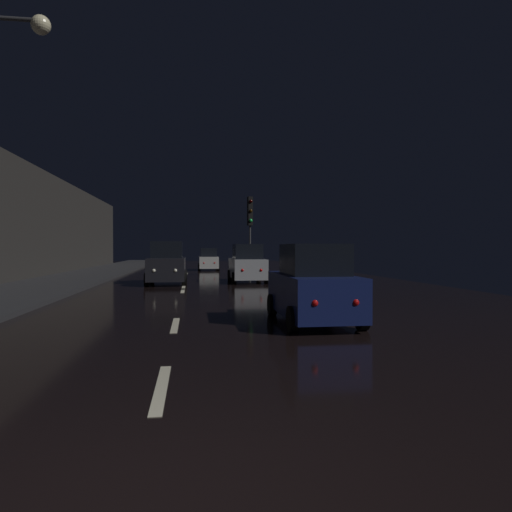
{
  "coord_description": "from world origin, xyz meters",
  "views": [
    {
      "loc": [
        0.41,
        -3.26,
        1.86
      ],
      "look_at": [
        3.43,
        18.7,
        1.49
      ],
      "focal_mm": 32.61,
      "sensor_mm": 36.0,
      "label": 1
    }
  ],
  "objects_px": {
    "traffic_light_far_right": "(250,218)",
    "car_approaching_headlights": "(167,264)",
    "car_parked_right_near": "(313,286)",
    "car_distant_taillights": "(208,260)",
    "car_parked_right_far": "(247,265)"
  },
  "relations": [
    {
      "from": "traffic_light_far_right",
      "to": "car_parked_right_near",
      "type": "distance_m",
      "value": 19.46
    },
    {
      "from": "traffic_light_far_right",
      "to": "car_approaching_headlights",
      "type": "height_order",
      "value": "traffic_light_far_right"
    },
    {
      "from": "car_distant_taillights",
      "to": "car_parked_right_far",
      "type": "bearing_deg",
      "value": -173.42
    },
    {
      "from": "traffic_light_far_right",
      "to": "car_distant_taillights",
      "type": "xyz_separation_m",
      "value": [
        -2.44,
        9.08,
        -3.0
      ]
    },
    {
      "from": "car_parked_right_near",
      "to": "car_approaching_headlights",
      "type": "bearing_deg",
      "value": 17.81
    },
    {
      "from": "car_distant_taillights",
      "to": "car_approaching_headlights",
      "type": "bearing_deg",
      "value": 169.81
    },
    {
      "from": "car_parked_right_far",
      "to": "car_distant_taillights",
      "type": "relative_size",
      "value": 1.1
    },
    {
      "from": "traffic_light_far_right",
      "to": "car_approaching_headlights",
      "type": "xyz_separation_m",
      "value": [
        -5.12,
        -5.79,
        -2.85
      ]
    },
    {
      "from": "traffic_light_far_right",
      "to": "car_parked_right_near",
      "type": "xyz_separation_m",
      "value": [
        -0.8,
        -19.22,
        -2.97
      ]
    },
    {
      "from": "car_approaching_headlights",
      "to": "car_distant_taillights",
      "type": "relative_size",
      "value": 1.18
    },
    {
      "from": "car_parked_right_far",
      "to": "car_distant_taillights",
      "type": "xyz_separation_m",
      "value": [
        -1.64,
        14.22,
        -0.09
      ]
    },
    {
      "from": "car_parked_right_near",
      "to": "car_distant_taillights",
      "type": "xyz_separation_m",
      "value": [
        -1.64,
        28.3,
        -0.03
      ]
    },
    {
      "from": "traffic_light_far_right",
      "to": "car_approaching_headlights",
      "type": "distance_m",
      "value": 8.24
    },
    {
      "from": "car_approaching_headlights",
      "to": "car_parked_right_far",
      "type": "relative_size",
      "value": 1.07
    },
    {
      "from": "car_parked_right_far",
      "to": "traffic_light_far_right",
      "type": "bearing_deg",
      "value": -8.9
    }
  ]
}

